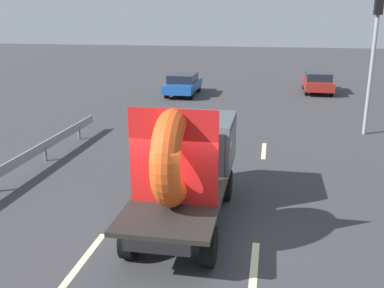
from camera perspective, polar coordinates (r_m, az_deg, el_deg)
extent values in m
plane|color=#38383A|center=(10.30, -1.97, -12.48)|extent=(120.00, 120.00, 0.00)
cylinder|color=black|center=(12.53, -3.29, -4.82)|extent=(0.28, 0.86, 0.86)
cylinder|color=black|center=(12.26, 4.49, -5.34)|extent=(0.28, 0.86, 0.86)
cylinder|color=black|center=(9.60, -8.10, -12.07)|extent=(0.28, 0.86, 0.86)
cylinder|color=black|center=(9.25, 2.23, -13.10)|extent=(0.28, 0.86, 0.86)
cube|color=black|center=(10.69, -0.97, -6.23)|extent=(1.30, 5.40, 0.25)
cube|color=#4C5156|center=(11.96, 0.57, 0.36)|extent=(2.00, 2.08, 1.35)
cube|color=black|center=(11.84, 0.53, 1.68)|extent=(2.02, 1.98, 0.44)
cube|color=black|center=(9.69, -2.19, -7.64)|extent=(2.00, 3.32, 0.10)
cube|color=black|center=(10.95, -0.40, -1.35)|extent=(1.80, 0.08, 1.10)
torus|color=#D84C19|center=(9.15, -2.47, -1.77)|extent=(0.61, 2.09, 2.09)
cube|color=red|center=(9.15, -2.47, -1.77)|extent=(1.90, 0.03, 2.09)
cylinder|color=black|center=(29.47, -2.12, 7.53)|extent=(0.22, 0.63, 0.63)
cylinder|color=black|center=(29.18, 0.86, 7.45)|extent=(0.22, 0.63, 0.63)
cylinder|color=black|center=(26.93, -3.34, 6.64)|extent=(0.22, 0.63, 0.63)
cylinder|color=black|center=(26.61, -0.10, 6.55)|extent=(0.22, 0.63, 0.63)
cube|color=#194C99|center=(27.99, -1.16, 7.61)|extent=(1.77, 4.14, 0.54)
cube|color=black|center=(27.82, -1.21, 8.63)|extent=(1.60, 2.32, 0.49)
cylinder|color=gray|center=(19.85, 22.22, 8.11)|extent=(0.16, 0.16, 4.94)
cube|color=black|center=(19.69, 23.19, 16.51)|extent=(0.30, 0.36, 0.90)
cube|color=gray|center=(15.02, -21.18, -1.78)|extent=(0.06, 11.25, 0.32)
cylinder|color=slate|center=(16.25, -18.56, -1.16)|extent=(0.10, 0.10, 0.55)
cylinder|color=slate|center=(18.65, -14.49, 1.44)|extent=(0.10, 0.10, 0.55)
cube|color=beige|center=(9.75, -14.30, -14.85)|extent=(0.16, 2.57, 0.01)
cube|color=beige|center=(16.49, -3.24, -1.02)|extent=(0.16, 2.14, 0.01)
cube|color=beige|center=(9.09, 7.96, -16.99)|extent=(0.16, 2.85, 0.01)
cube|color=beige|center=(16.82, 9.33, -0.87)|extent=(0.16, 2.03, 0.01)
cylinder|color=black|center=(31.33, 14.40, 7.56)|extent=(0.21, 0.62, 0.62)
cylinder|color=black|center=(31.47, 17.16, 7.39)|extent=(0.21, 0.62, 0.62)
cylinder|color=black|center=(28.76, 14.71, 6.76)|extent=(0.21, 0.62, 0.62)
cylinder|color=black|center=(28.92, 17.71, 6.57)|extent=(0.21, 0.62, 0.62)
cube|color=maroon|center=(30.07, 16.03, 7.59)|extent=(1.74, 4.07, 0.53)
cube|color=black|center=(29.90, 16.13, 8.52)|extent=(1.57, 2.28, 0.48)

